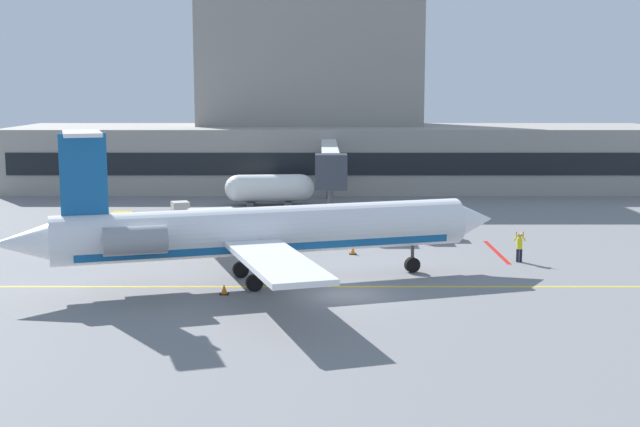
# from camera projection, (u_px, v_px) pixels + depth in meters

# --- Properties ---
(ground) EXTENTS (120.00, 120.00, 0.11)m
(ground) POSITION_uv_depth(u_px,v_px,m) (345.00, 295.00, 45.11)
(ground) COLOR slate
(terminal_building) EXTENTS (68.42, 16.97, 20.49)m
(terminal_building) POSITION_uv_depth(u_px,v_px,m) (326.00, 123.00, 92.51)
(terminal_building) COLOR gray
(terminal_building) RESTS_ON ground
(jet_bridge_west) EXTENTS (2.40, 20.81, 5.78)m
(jet_bridge_west) POSITION_uv_depth(u_px,v_px,m) (328.00, 162.00, 72.96)
(jet_bridge_west) COLOR silver
(jet_bridge_west) RESTS_ON ground
(regional_jet) EXTENTS (27.79, 22.99, 8.58)m
(regional_jet) POSITION_uv_depth(u_px,v_px,m) (256.00, 231.00, 47.18)
(regional_jet) COLOR white
(regional_jet) RESTS_ON ground
(baggage_tug) EXTENTS (2.31, 3.83, 1.91)m
(baggage_tug) POSITION_uv_depth(u_px,v_px,m) (117.00, 228.00, 60.54)
(baggage_tug) COLOR #E5B20C
(baggage_tug) RESTS_ON ground
(pushback_tractor) EXTENTS (3.47, 2.66, 1.95)m
(pushback_tractor) POSITION_uv_depth(u_px,v_px,m) (185.00, 215.00, 66.70)
(pushback_tractor) COLOR silver
(pushback_tractor) RESTS_ON ground
(belt_loader) EXTENTS (3.66, 1.71, 2.05)m
(belt_loader) POSITION_uv_depth(u_px,v_px,m) (425.00, 226.00, 61.07)
(belt_loader) COLOR silver
(belt_loader) RESTS_ON ground
(fuel_tank) EXTENTS (8.17, 3.03, 2.84)m
(fuel_tank) POSITION_uv_depth(u_px,v_px,m) (268.00, 188.00, 78.14)
(fuel_tank) COLOR white
(fuel_tank) RESTS_ON ground
(marshaller) EXTENTS (0.83, 0.34, 1.92)m
(marshaller) POSITION_uv_depth(u_px,v_px,m) (518.00, 246.00, 53.22)
(marshaller) COLOR #191E33
(marshaller) RESTS_ON ground
(safety_cone_alpha) EXTENTS (0.47, 0.47, 0.55)m
(safety_cone_alpha) POSITION_uv_depth(u_px,v_px,m) (351.00, 250.00, 55.72)
(safety_cone_alpha) COLOR orange
(safety_cone_alpha) RESTS_ON ground
(safety_cone_bravo) EXTENTS (0.47, 0.47, 0.55)m
(safety_cone_bravo) POSITION_uv_depth(u_px,v_px,m) (123.00, 252.00, 55.16)
(safety_cone_bravo) COLOR orange
(safety_cone_bravo) RESTS_ON ground
(safety_cone_charlie) EXTENTS (0.47, 0.47, 0.55)m
(safety_cone_charlie) POSITION_uv_depth(u_px,v_px,m) (222.00, 290.00, 45.05)
(safety_cone_charlie) COLOR orange
(safety_cone_charlie) RESTS_ON ground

